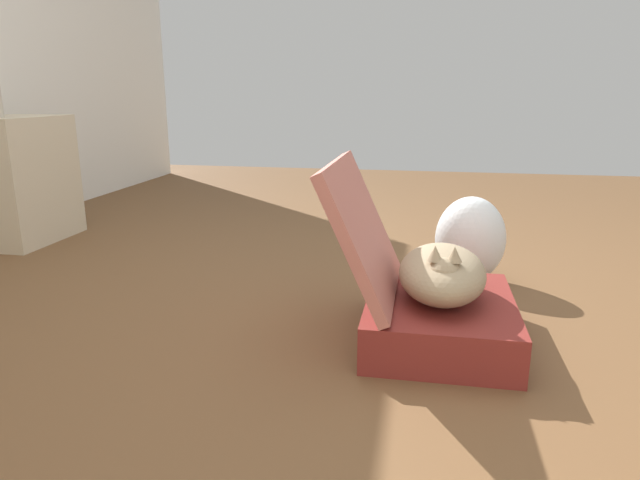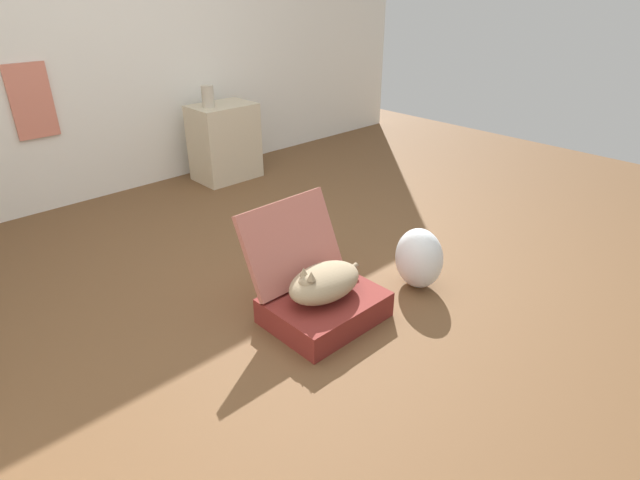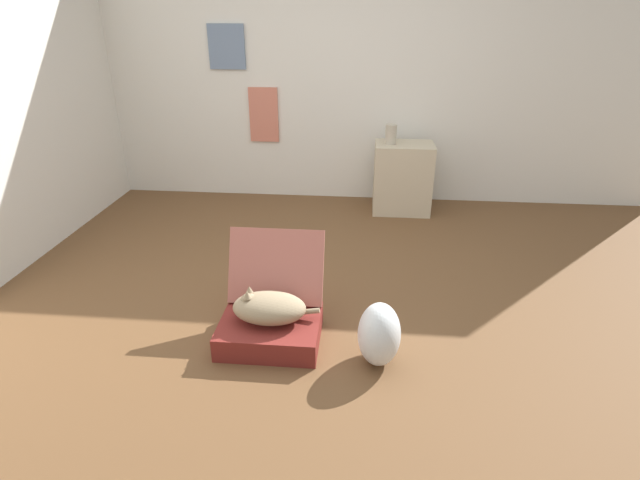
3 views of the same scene
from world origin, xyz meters
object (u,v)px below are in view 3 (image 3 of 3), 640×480
at_px(plastic_bag_white, 379,334).
at_px(cat, 268,307).
at_px(suitcase_base, 270,330).
at_px(side_table, 402,178).
at_px(vase_tall, 391,134).

bearing_deg(plastic_bag_white, cat, 168.20).
bearing_deg(suitcase_base, side_table, 68.16).
relative_size(side_table, vase_tall, 3.68).
xyz_separation_m(side_table, vase_tall, (-0.14, -0.02, 0.43)).
bearing_deg(suitcase_base, plastic_bag_white, -11.86).
xyz_separation_m(suitcase_base, side_table, (0.91, 2.26, 0.27)).
xyz_separation_m(suitcase_base, plastic_bag_white, (0.65, -0.14, 0.11)).
bearing_deg(vase_tall, suitcase_base, -108.87).
bearing_deg(plastic_bag_white, side_table, 83.89).
bearing_deg(cat, vase_tall, 71.00).
bearing_deg(plastic_bag_white, suitcase_base, 168.14).
height_order(side_table, vase_tall, vase_tall).
relative_size(cat, vase_tall, 2.81).
xyz_separation_m(cat, vase_tall, (0.77, 2.24, 0.54)).
distance_m(suitcase_base, vase_tall, 2.47).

